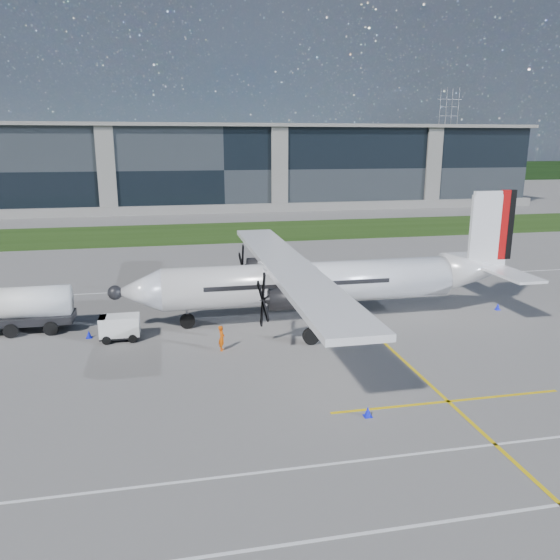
{
  "coord_description": "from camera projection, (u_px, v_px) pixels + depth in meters",
  "views": [
    {
      "loc": [
        -9.96,
        -28.27,
        12.33
      ],
      "look_at": [
        -2.75,
        7.08,
        3.19
      ],
      "focal_mm": 35.0,
      "sensor_mm": 36.0,
      "label": 1
    }
  ],
  "objects": [
    {
      "name": "ground_crew_person",
      "position": [
        222.0,
        336.0,
        33.06
      ],
      "size": [
        0.66,
        0.82,
        1.8
      ],
      "primitive_type": "imported",
      "rotation": [
        0.0,
        0.0,
        1.36
      ],
      "color": "#F25907",
      "rests_on": "ground"
    },
    {
      "name": "safety_cone_nose_port",
      "position": [
        123.0,
        333.0,
        35.47
      ],
      "size": [
        0.36,
        0.36,
        0.5
      ],
      "primitive_type": "cone",
      "color": "#0D16EC",
      "rests_on": "ground"
    },
    {
      "name": "safety_cone_fwd",
      "position": [
        89.0,
        334.0,
        35.32
      ],
      "size": [
        0.36,
        0.36,
        0.5
      ],
      "primitive_type": "cone",
      "color": "#0D16EC",
      "rests_on": "ground"
    },
    {
      "name": "safety_cone_stbdwing",
      "position": [
        254.0,
        271.0,
        52.68
      ],
      "size": [
        0.36,
        0.36,
        0.5
      ],
      "primitive_type": "cone",
      "color": "#0D16EC",
      "rests_on": "ground"
    },
    {
      "name": "safety_cone_nose_stbd",
      "position": [
        121.0,
        320.0,
        38.24
      ],
      "size": [
        0.36,
        0.36,
        0.5
      ],
      "primitive_type": "cone",
      "color": "#0D16EC",
      "rests_on": "ground"
    },
    {
      "name": "tree_line",
      "position": [
        201.0,
        174.0,
        164.05
      ],
      "size": [
        400.0,
        6.0,
        6.0
      ],
      "primitive_type": "cube",
      "color": "black",
      "rests_on": "ground"
    },
    {
      "name": "turboprop_aircraft",
      "position": [
        325.0,
        258.0,
        37.99
      ],
      "size": [
        28.84,
        29.9,
        8.97
      ],
      "primitive_type": null,
      "color": "white",
      "rests_on": "ground"
    },
    {
      "name": "safety_cone_tail",
      "position": [
        498.0,
        307.0,
        41.26
      ],
      "size": [
        0.36,
        0.36,
        0.5
      ],
      "primitive_type": "cone",
      "color": "#0D16EC",
      "rests_on": "ground"
    },
    {
      "name": "pylon_east",
      "position": [
        447.0,
        134.0,
        187.09
      ],
      "size": [
        9.0,
        4.6,
        30.0
      ],
      "primitive_type": null,
      "color": "gray",
      "rests_on": "ground"
    },
    {
      "name": "fuel_tanker_truck",
      "position": [
        2.0,
        311.0,
        36.01
      ],
      "size": [
        8.14,
        2.65,
        3.05
      ],
      "primitive_type": null,
      "color": "white",
      "rests_on": "ground"
    },
    {
      "name": "ground",
      "position": [
        250.0,
        241.0,
        69.8
      ],
      "size": [
        400.0,
        400.0,
        0.0
      ],
      "primitive_type": "plane",
      "color": "slate",
      "rests_on": "ground"
    },
    {
      "name": "baggage_tug",
      "position": [
        120.0,
        328.0,
        34.87
      ],
      "size": [
        2.65,
        1.59,
        1.59
      ],
      "primitive_type": null,
      "color": "white",
      "rests_on": "ground"
    },
    {
      "name": "white_lane_line",
      "position": [
        483.0,
        516.0,
        18.51
      ],
      "size": [
        90.0,
        0.15,
        0.01
      ],
      "primitive_type": "cube",
      "color": "white",
      "rests_on": "ground"
    },
    {
      "name": "terminal_building",
      "position": [
        219.0,
        168.0,
        105.96
      ],
      "size": [
        120.0,
        20.0,
        15.0
      ],
      "primitive_type": "cube",
      "color": "black",
      "rests_on": "ground"
    },
    {
      "name": "safety_cone_portwing",
      "position": [
        368.0,
        411.0,
        25.18
      ],
      "size": [
        0.36,
        0.36,
        0.5
      ],
      "primitive_type": "cone",
      "color": "#0D16EC",
      "rests_on": "ground"
    },
    {
      "name": "yellow_taxiway_centerline",
      "position": [
        346.0,
        307.0,
        41.89
      ],
      "size": [
        0.2,
        70.0,
        0.01
      ],
      "primitive_type": "cube",
      "color": "yellow",
      "rests_on": "ground"
    },
    {
      "name": "grass_strip",
      "position": [
        241.0,
        231.0,
        77.4
      ],
      "size": [
        400.0,
        18.0,
        0.04
      ],
      "primitive_type": "cube",
      "color": "#1F3B10",
      "rests_on": "ground"
    }
  ]
}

